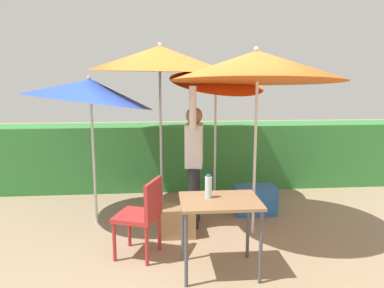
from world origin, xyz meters
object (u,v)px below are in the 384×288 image
(person_vendor, at_px, (194,157))
(cooler_box, at_px, (255,200))
(chair_plastic, at_px, (143,213))
(folding_table, at_px, (220,209))
(umbrella_rainbow, at_px, (90,91))
(crate_cardboard, at_px, (178,221))
(umbrella_yellow, at_px, (257,66))
(bottle_water, at_px, (208,187))
(umbrella_orange, at_px, (218,75))
(umbrella_navy, at_px, (160,59))

(person_vendor, height_order, cooler_box, person_vendor)
(chair_plastic, distance_m, folding_table, 0.90)
(umbrella_rainbow, relative_size, person_vendor, 1.13)
(cooler_box, height_order, crate_cardboard, cooler_box)
(umbrella_yellow, bearing_deg, person_vendor, 154.90)
(cooler_box, bearing_deg, bottle_water, -120.75)
(umbrella_orange, xyz_separation_m, chair_plastic, (-1.07, -1.65, -1.50))
(umbrella_rainbow, distance_m, folding_table, 2.37)
(bottle_water, bearing_deg, folding_table, -33.28)
(umbrella_orange, bearing_deg, bottle_water, -101.24)
(umbrella_orange, xyz_separation_m, umbrella_yellow, (0.29, -1.12, 0.10))
(crate_cardboard, xyz_separation_m, bottle_water, (0.27, -0.86, 0.70))
(folding_table, bearing_deg, chair_plastic, 153.33)
(umbrella_yellow, bearing_deg, umbrella_navy, 139.99)
(chair_plastic, bearing_deg, bottle_water, -25.54)
(umbrella_yellow, height_order, folding_table, umbrella_yellow)
(umbrella_rainbow, height_order, bottle_water, umbrella_rainbow)
(person_vendor, bearing_deg, crate_cardboard, -125.71)
(umbrella_yellow, bearing_deg, umbrella_rainbow, 165.74)
(chair_plastic, bearing_deg, umbrella_navy, 81.78)
(umbrella_orange, xyz_separation_m, cooler_box, (0.51, -0.46, -1.81))
(person_vendor, relative_size, chair_plastic, 2.11)
(crate_cardboard, relative_size, bottle_water, 1.81)
(umbrella_rainbow, xyz_separation_m, folding_table, (1.49, -1.45, -1.13))
(umbrella_yellow, bearing_deg, crate_cardboard, 179.79)
(chair_plastic, height_order, crate_cardboard, chair_plastic)
(crate_cardboard, bearing_deg, bottle_water, -72.33)
(cooler_box, relative_size, crate_cardboard, 1.36)
(folding_table, distance_m, bottle_water, 0.25)
(crate_cardboard, relative_size, folding_table, 0.54)
(folding_table, bearing_deg, crate_cardboard, 112.35)
(chair_plastic, xyz_separation_m, bottle_water, (0.68, -0.33, 0.38))
(folding_table, relative_size, bottle_water, 3.33)
(umbrella_orange, distance_m, umbrella_navy, 0.90)
(umbrella_yellow, distance_m, folding_table, 1.80)
(umbrella_yellow, height_order, chair_plastic, umbrella_yellow)
(crate_cardboard, bearing_deg, umbrella_yellow, -0.21)
(cooler_box, bearing_deg, crate_cardboard, -150.82)
(umbrella_orange, height_order, chair_plastic, umbrella_orange)
(umbrella_rainbow, height_order, umbrella_yellow, umbrella_yellow)
(crate_cardboard, bearing_deg, chair_plastic, -127.62)
(person_vendor, bearing_deg, umbrella_navy, 124.48)
(person_vendor, height_order, crate_cardboard, person_vendor)
(person_vendor, relative_size, folding_table, 2.35)
(folding_table, bearing_deg, person_vendor, 96.40)
(umbrella_orange, relative_size, umbrella_yellow, 0.99)
(umbrella_rainbow, relative_size, crate_cardboard, 4.90)
(umbrella_orange, relative_size, chair_plastic, 2.65)
(folding_table, bearing_deg, umbrella_navy, 106.89)
(chair_plastic, xyz_separation_m, crate_cardboard, (0.41, 0.53, -0.32))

